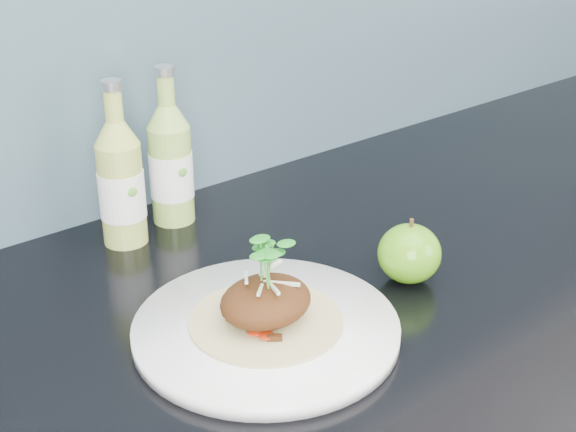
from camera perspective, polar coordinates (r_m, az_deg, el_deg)
name	(u,v)px	position (r m, az deg, el deg)	size (l,w,h in m)	color
dinner_plate	(266,329)	(0.90, -1.57, -8.02)	(0.32, 0.32, 0.02)	white
pork_taco	(266,300)	(0.88, -1.60, -5.97)	(0.17, 0.17, 0.10)	tan
green_apple	(409,253)	(1.00, 8.62, -2.65)	(0.09, 0.09, 0.08)	#50840E
cider_bottle_left	(121,183)	(1.08, -11.79, 2.29)	(0.07, 0.07, 0.23)	#A6B74C
cider_bottle_right	(171,164)	(1.13, -8.34, 3.66)	(0.08, 0.08, 0.23)	#8FB74C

